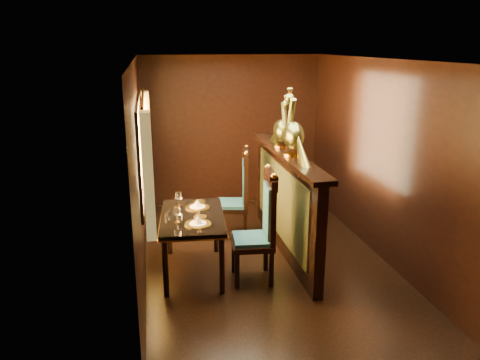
{
  "coord_description": "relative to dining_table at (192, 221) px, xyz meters",
  "views": [
    {
      "loc": [
        -1.36,
        -5.23,
        2.68
      ],
      "look_at": [
        -0.28,
        0.28,
        1.03
      ],
      "focal_mm": 35.0,
      "sensor_mm": 36.0,
      "label": 1
    }
  ],
  "objects": [
    {
      "name": "partition",
      "position": [
        1.25,
        0.37,
        0.05
      ],
      "size": [
        0.26,
        2.7,
        1.36
      ],
      "color": "black",
      "rests_on": "ground"
    },
    {
      "name": "ground",
      "position": [
        0.93,
        0.07,
        -0.66
      ],
      "size": [
        5.0,
        5.0,
        0.0
      ],
      "primitive_type": "plane",
      "color": "black",
      "rests_on": "ground"
    },
    {
      "name": "dining_table",
      "position": [
        0.0,
        0.0,
        0.0
      ],
      "size": [
        0.85,
        1.3,
        0.93
      ],
      "rotation": [
        0.0,
        0.0,
        -0.08
      ],
      "color": "black",
      "rests_on": "ground"
    },
    {
      "name": "room_shell",
      "position": [
        0.84,
        0.09,
        0.92
      ],
      "size": [
        3.04,
        5.04,
        2.52
      ],
      "color": "black",
      "rests_on": "ground"
    },
    {
      "name": "chair_right",
      "position": [
        0.78,
        0.99,
        0.02
      ],
      "size": [
        0.55,
        0.57,
        1.3
      ],
      "rotation": [
        0.0,
        0.0,
        -0.21
      ],
      "color": "black",
      "rests_on": "ground"
    },
    {
      "name": "peacock_left",
      "position": [
        1.25,
        0.12,
        1.1
      ],
      "size": [
        0.25,
        0.68,
        0.8
      ],
      "primitive_type": null,
      "color": "#1B512F",
      "rests_on": "partition"
    },
    {
      "name": "peacock_right",
      "position": [
        1.25,
        0.63,
        1.05
      ],
      "size": [
        0.22,
        0.59,
        0.7
      ],
      "primitive_type": null,
      "color": "#1B512F",
      "rests_on": "partition"
    },
    {
      "name": "chair_left",
      "position": [
        0.78,
        -0.31,
        0.04
      ],
      "size": [
        0.52,
        0.54,
        1.34
      ],
      "rotation": [
        0.0,
        0.0,
        -0.08
      ],
      "color": "black",
      "rests_on": "ground"
    }
  ]
}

